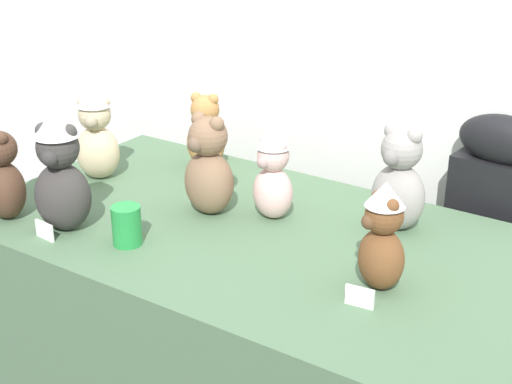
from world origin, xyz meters
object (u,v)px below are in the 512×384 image
at_px(teddy_bear_charcoal, 60,172).
at_px(teddy_bear_mocha, 208,168).
at_px(teddy_bear_chestnut, 382,237).
at_px(teddy_bear_cocoa, 3,177).
at_px(teddy_bear_sand, 96,134).
at_px(display_table, 256,345).
at_px(teddy_bear_ash, 399,182).
at_px(party_cup_green, 127,225).
at_px(teddy_bear_blush, 273,174).
at_px(instrument_case, 487,270).
at_px(teddy_bear_caramel, 205,133).

xyz_separation_m(teddy_bear_charcoal, teddy_bear_mocha, (0.27, 0.31, -0.03)).
bearing_deg(teddy_bear_chestnut, teddy_bear_charcoal, -134.01).
distance_m(teddy_bear_chestnut, teddy_bear_cocoa, 1.10).
distance_m(teddy_bear_sand, teddy_bear_chestnut, 1.08).
distance_m(teddy_bear_chestnut, teddy_bear_mocha, 0.62).
xyz_separation_m(display_table, teddy_bear_ash, (0.32, 0.24, 0.52)).
xyz_separation_m(teddy_bear_ash, teddy_bear_charcoal, (-0.77, -0.52, 0.03)).
relative_size(teddy_bear_ash, teddy_bear_cocoa, 1.12).
relative_size(teddy_bear_chestnut, teddy_bear_mocha, 0.92).
distance_m(teddy_bear_chestnut, party_cup_green, 0.69).
bearing_deg(teddy_bear_ash, party_cup_green, -130.06).
height_order(display_table, teddy_bear_sand, teddy_bear_sand).
relative_size(teddy_bear_chestnut, teddy_bear_blush, 1.01).
bearing_deg(instrument_case, teddy_bear_chestnut, -91.73).
xyz_separation_m(teddy_bear_cocoa, teddy_bear_mocha, (0.47, 0.35, 0.02)).
distance_m(teddy_bear_cocoa, teddy_bear_caramel, 0.69).
relative_size(teddy_bear_blush, party_cup_green, 2.51).
height_order(teddy_bear_sand, teddy_bear_blush, teddy_bear_sand).
height_order(teddy_bear_charcoal, teddy_bear_mocha, teddy_bear_charcoal).
relative_size(teddy_bear_chestnut, teddy_bear_charcoal, 0.79).
height_order(instrument_case, teddy_bear_blush, teddy_bear_blush).
xyz_separation_m(teddy_bear_ash, teddy_bear_caramel, (-0.74, 0.09, -0.02)).
distance_m(teddy_bear_sand, party_cup_green, 0.51).
relative_size(display_table, teddy_bear_ash, 5.44).
relative_size(teddy_bear_caramel, party_cup_green, 2.33).
xyz_separation_m(teddy_bear_chestnut, teddy_bear_ash, (-0.10, 0.33, 0.01)).
bearing_deg(party_cup_green, teddy_bear_chestnut, 14.20).
bearing_deg(display_table, teddy_bear_caramel, 142.34).
relative_size(display_table, party_cup_green, 14.98).
bearing_deg(teddy_bear_sand, teddy_bear_chestnut, -37.94).
bearing_deg(teddy_bear_sand, teddy_bear_cocoa, -121.41).
bearing_deg(party_cup_green, teddy_bear_sand, 142.95).
distance_m(display_table, teddy_bear_chestnut, 0.67).
distance_m(teddy_bear_charcoal, party_cup_green, 0.24).
distance_m(teddy_bear_sand, teddy_bear_blush, 0.64).
distance_m(display_table, teddy_bear_ash, 0.65).
xyz_separation_m(display_table, teddy_bear_caramel, (-0.42, 0.33, 0.50)).
bearing_deg(teddy_bear_caramel, teddy_bear_blush, -44.81).
bearing_deg(party_cup_green, teddy_bear_mocha, 77.88).
relative_size(teddy_bear_sand, teddy_bear_mocha, 1.03).
bearing_deg(teddy_bear_chestnut, teddy_bear_ash, 140.90).
height_order(teddy_bear_mocha, teddy_bear_caramel, teddy_bear_mocha).
xyz_separation_m(display_table, teddy_bear_blush, (-0.01, 0.11, 0.51)).
bearing_deg(display_table, teddy_bear_blush, 96.80).
height_order(teddy_bear_blush, teddy_bear_ash, teddy_bear_ash).
bearing_deg(teddy_bear_mocha, teddy_bear_chestnut, -3.64).
relative_size(teddy_bear_sand, teddy_bear_caramel, 1.22).
bearing_deg(teddy_bear_sand, teddy_bear_ash, -19.49).
distance_m(instrument_case, teddy_bear_cocoa, 1.51).
bearing_deg(instrument_case, teddy_bear_charcoal, -132.97).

